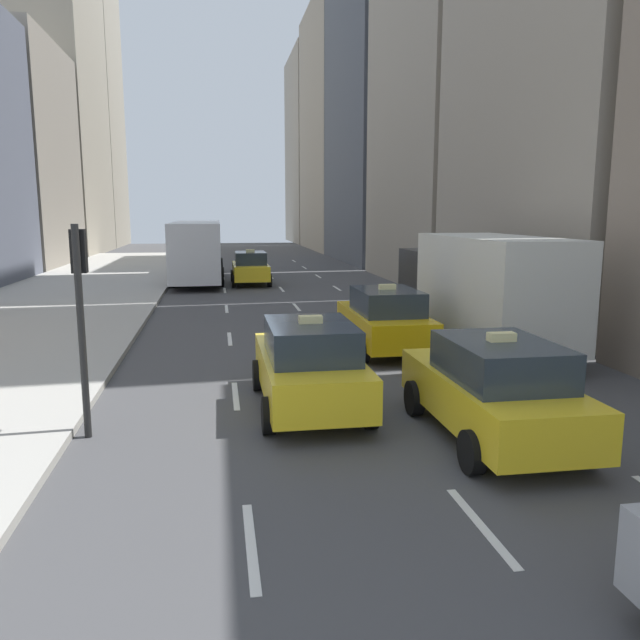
# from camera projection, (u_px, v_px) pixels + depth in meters

# --- Properties ---
(sidewalk_left) EXTENTS (8.00, 66.00, 0.15)m
(sidewalk_left) POSITION_uv_depth(u_px,v_px,m) (52.00, 308.00, 24.55)
(sidewalk_left) COLOR #ADAAA3
(sidewalk_left) RESTS_ON ground
(lane_markings) EXTENTS (5.72, 56.00, 0.01)m
(lane_markings) POSITION_uv_depth(u_px,v_px,m) (307.00, 320.00, 22.20)
(lane_markings) COLOR white
(lane_markings) RESTS_ON ground
(building_row_right) EXTENTS (6.00, 87.48, 35.14)m
(building_row_right) POSITION_uv_depth(u_px,v_px,m) (396.00, 60.00, 42.91)
(building_row_right) COLOR gray
(building_row_right) RESTS_ON ground
(taxi_lead) EXTENTS (2.02, 4.40, 1.87)m
(taxi_lead) POSITION_uv_depth(u_px,v_px,m) (309.00, 365.00, 12.03)
(taxi_lead) COLOR yellow
(taxi_lead) RESTS_ON ground
(taxi_second) EXTENTS (2.02, 4.40, 1.87)m
(taxi_second) POSITION_uv_depth(u_px,v_px,m) (250.00, 268.00, 32.96)
(taxi_second) COLOR yellow
(taxi_second) RESTS_ON ground
(taxi_third) EXTENTS (2.02, 4.40, 1.87)m
(taxi_third) POSITION_uv_depth(u_px,v_px,m) (494.00, 389.00, 10.39)
(taxi_third) COLOR yellow
(taxi_third) RESTS_ON ground
(taxi_fourth) EXTENTS (2.02, 4.40, 1.87)m
(taxi_fourth) POSITION_uv_depth(u_px,v_px,m) (385.00, 319.00, 17.12)
(taxi_fourth) COLOR yellow
(taxi_fourth) RESTS_ON ground
(city_bus) EXTENTS (2.80, 11.61, 3.25)m
(city_bus) POSITION_uv_depth(u_px,v_px,m) (197.00, 249.00, 34.68)
(city_bus) COLOR silver
(city_bus) RESTS_ON ground
(box_truck) EXTENTS (2.58, 8.40, 3.15)m
(box_truck) POSITION_uv_depth(u_px,v_px,m) (479.00, 286.00, 17.67)
(box_truck) COLOR #262628
(box_truck) RESTS_ON ground
(traffic_light_pole) EXTENTS (0.24, 0.42, 3.60)m
(traffic_light_pole) POSITION_uv_depth(u_px,v_px,m) (80.00, 296.00, 10.30)
(traffic_light_pole) COLOR black
(traffic_light_pole) RESTS_ON ground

